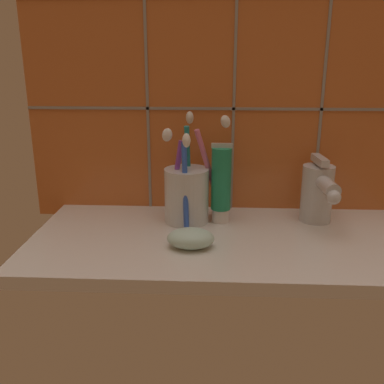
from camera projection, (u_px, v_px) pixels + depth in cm
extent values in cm
cube|color=silver|center=(224.00, 242.00, 68.83)|extent=(61.94, 29.35, 2.00)
cube|color=#C6662D|center=(226.00, 71.00, 75.21)|extent=(71.94, 1.50, 54.56)
cube|color=gray|center=(225.00, 109.00, 76.35)|extent=(71.94, 0.24, 0.50)
cube|color=gray|center=(146.00, 71.00, 75.06)|extent=(0.50, 0.24, 54.56)
cube|color=gray|center=(235.00, 71.00, 74.32)|extent=(0.50, 0.24, 54.56)
cube|color=gray|center=(325.00, 71.00, 73.59)|extent=(0.50, 0.24, 54.56)
cylinder|color=silver|center=(187.00, 195.00, 73.84)|extent=(7.65, 7.65, 9.40)
cylinder|color=pink|center=(210.00, 174.00, 73.88)|extent=(5.78, 3.53, 15.94)
ellipsoid|color=white|center=(226.00, 122.00, 72.37)|extent=(2.63, 2.20, 2.62)
cylinder|color=teal|center=(188.00, 171.00, 74.98)|extent=(1.35, 3.73, 16.23)
ellipsoid|color=white|center=(190.00, 118.00, 73.72)|extent=(1.55, 2.19, 2.45)
cylinder|color=purple|center=(175.00, 181.00, 72.94)|extent=(3.24, 1.84, 13.97)
ellipsoid|color=white|center=(167.00, 135.00, 70.22)|extent=(2.33, 1.87, 2.44)
cylinder|color=blue|center=(185.00, 186.00, 70.23)|extent=(1.67, 4.78, 14.04)
ellipsoid|color=white|center=(186.00, 140.00, 65.77)|extent=(1.65, 2.40, 2.57)
cylinder|color=white|center=(220.00, 215.00, 74.61)|extent=(2.87, 2.87, 2.36)
cylinder|color=#1E8C60|center=(221.00, 179.00, 72.66)|extent=(3.38, 3.38, 10.74)
cube|color=silver|center=(222.00, 145.00, 70.94)|extent=(3.55, 0.36, 0.80)
cylinder|color=silver|center=(317.00, 194.00, 74.02)|extent=(5.42, 5.42, 9.88)
cylinder|color=silver|center=(326.00, 185.00, 69.42)|extent=(2.99, 8.07, 2.44)
sphere|color=silver|center=(333.00, 197.00, 65.88)|extent=(2.27, 2.27, 2.27)
cube|color=silver|center=(320.00, 160.00, 72.24)|extent=(1.82, 6.08, 1.20)
ellipsoid|color=silver|center=(191.00, 238.00, 64.22)|extent=(7.13, 5.19, 2.96)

